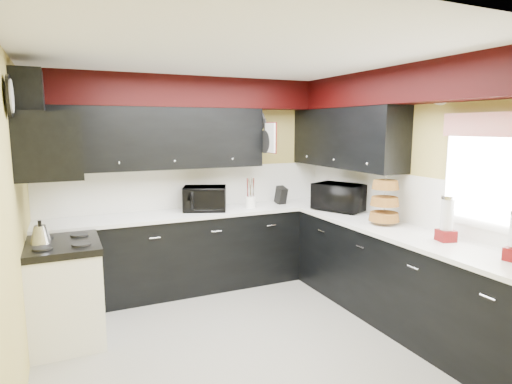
% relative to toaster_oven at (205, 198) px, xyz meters
% --- Properties ---
extents(ground, '(3.60, 3.60, 0.00)m').
position_rel_toaster_oven_xyz_m(ground, '(-0.07, -1.51, -1.08)').
color(ground, gray).
rests_on(ground, ground).
extents(wall_back, '(3.60, 0.06, 2.50)m').
position_rel_toaster_oven_xyz_m(wall_back, '(-0.07, 0.29, 0.17)').
color(wall_back, '#E0C666').
rests_on(wall_back, ground).
extents(wall_right, '(0.06, 3.60, 2.50)m').
position_rel_toaster_oven_xyz_m(wall_right, '(1.73, -1.51, 0.17)').
color(wall_right, '#E0C666').
rests_on(wall_right, ground).
extents(wall_left, '(0.06, 3.60, 2.50)m').
position_rel_toaster_oven_xyz_m(wall_left, '(-1.87, -1.51, 0.17)').
color(wall_left, '#E0C666').
rests_on(wall_left, ground).
extents(ceiling, '(3.60, 3.60, 0.06)m').
position_rel_toaster_oven_xyz_m(ceiling, '(-0.07, -1.51, 1.42)').
color(ceiling, white).
rests_on(ceiling, wall_back).
extents(cab_back, '(3.60, 0.60, 0.90)m').
position_rel_toaster_oven_xyz_m(cab_back, '(-0.07, -0.01, -0.63)').
color(cab_back, black).
rests_on(cab_back, ground).
extents(cab_right, '(0.60, 3.00, 0.90)m').
position_rel_toaster_oven_xyz_m(cab_right, '(1.43, -1.81, -0.63)').
color(cab_right, black).
rests_on(cab_right, ground).
extents(counter_back, '(3.62, 0.64, 0.04)m').
position_rel_toaster_oven_xyz_m(counter_back, '(-0.07, -0.01, -0.16)').
color(counter_back, white).
rests_on(counter_back, cab_back).
extents(counter_right, '(0.64, 3.02, 0.04)m').
position_rel_toaster_oven_xyz_m(counter_right, '(1.43, -1.81, -0.16)').
color(counter_right, white).
rests_on(counter_right, cab_right).
extents(splash_back, '(3.60, 0.02, 0.50)m').
position_rel_toaster_oven_xyz_m(splash_back, '(-0.07, 0.28, 0.11)').
color(splash_back, white).
rests_on(splash_back, counter_back).
extents(splash_right, '(0.02, 3.60, 0.50)m').
position_rel_toaster_oven_xyz_m(splash_right, '(1.72, -1.51, 0.11)').
color(splash_right, white).
rests_on(splash_right, counter_right).
extents(upper_back, '(2.60, 0.35, 0.70)m').
position_rel_toaster_oven_xyz_m(upper_back, '(-0.57, 0.11, 0.72)').
color(upper_back, black).
rests_on(upper_back, wall_back).
extents(upper_right, '(0.35, 1.80, 0.70)m').
position_rel_toaster_oven_xyz_m(upper_right, '(1.56, -0.61, 0.72)').
color(upper_right, black).
rests_on(upper_right, wall_right).
extents(soffit_back, '(3.60, 0.36, 0.35)m').
position_rel_toaster_oven_xyz_m(soffit_back, '(-0.07, 0.11, 1.24)').
color(soffit_back, black).
rests_on(soffit_back, wall_back).
extents(soffit_right, '(0.36, 3.24, 0.35)m').
position_rel_toaster_oven_xyz_m(soffit_right, '(1.55, -1.69, 1.24)').
color(soffit_right, black).
rests_on(soffit_right, wall_right).
extents(stove, '(0.60, 0.75, 0.86)m').
position_rel_toaster_oven_xyz_m(stove, '(-1.57, -0.76, -0.65)').
color(stove, white).
rests_on(stove, ground).
extents(cooktop, '(0.62, 0.77, 0.06)m').
position_rel_toaster_oven_xyz_m(cooktop, '(-1.57, -0.76, -0.19)').
color(cooktop, black).
rests_on(cooktop, stove).
extents(hood, '(0.50, 0.78, 0.55)m').
position_rel_toaster_oven_xyz_m(hood, '(-1.62, -0.76, 0.70)').
color(hood, black).
rests_on(hood, wall_left).
extents(hood_duct, '(0.24, 0.40, 0.40)m').
position_rel_toaster_oven_xyz_m(hood_duct, '(-1.75, -0.76, 1.12)').
color(hood_duct, black).
rests_on(hood_duct, wall_left).
extents(window, '(0.03, 0.86, 0.96)m').
position_rel_toaster_oven_xyz_m(window, '(1.72, -2.41, 0.47)').
color(window, white).
rests_on(window, wall_right).
extents(valance, '(0.04, 0.88, 0.20)m').
position_rel_toaster_oven_xyz_m(valance, '(1.66, -2.41, 0.87)').
color(valance, red).
rests_on(valance, wall_right).
extents(pan_top, '(0.03, 0.22, 0.40)m').
position_rel_toaster_oven_xyz_m(pan_top, '(0.75, 0.04, 0.92)').
color(pan_top, black).
rests_on(pan_top, upper_back).
extents(pan_mid, '(0.03, 0.28, 0.46)m').
position_rel_toaster_oven_xyz_m(pan_mid, '(0.75, -0.09, 0.67)').
color(pan_mid, black).
rests_on(pan_mid, upper_back).
extents(pan_low, '(0.03, 0.24, 0.42)m').
position_rel_toaster_oven_xyz_m(pan_low, '(0.75, 0.17, 0.64)').
color(pan_low, black).
rests_on(pan_low, upper_back).
extents(cut_board, '(0.03, 0.26, 0.35)m').
position_rel_toaster_oven_xyz_m(cut_board, '(0.76, -0.21, 0.72)').
color(cut_board, white).
rests_on(cut_board, upper_back).
extents(baskets, '(0.27, 0.27, 0.50)m').
position_rel_toaster_oven_xyz_m(baskets, '(1.45, -1.46, 0.10)').
color(baskets, brown).
rests_on(baskets, upper_right).
extents(clock, '(0.03, 0.30, 0.30)m').
position_rel_toaster_oven_xyz_m(clock, '(-1.84, -1.26, 1.07)').
color(clock, black).
rests_on(clock, wall_left).
extents(deco_plate, '(0.03, 0.24, 0.24)m').
position_rel_toaster_oven_xyz_m(deco_plate, '(1.70, -1.86, 1.17)').
color(deco_plate, white).
rests_on(deco_plate, wall_right).
extents(toaster_oven, '(0.62, 0.57, 0.29)m').
position_rel_toaster_oven_xyz_m(toaster_oven, '(0.00, 0.00, 0.00)').
color(toaster_oven, black).
rests_on(toaster_oven, counter_back).
extents(microwave, '(0.59, 0.69, 0.32)m').
position_rel_toaster_oven_xyz_m(microwave, '(1.47, -0.66, 0.02)').
color(microwave, black).
rests_on(microwave, counter_right).
extents(utensil_crock, '(0.15, 0.15, 0.14)m').
position_rel_toaster_oven_xyz_m(utensil_crock, '(0.57, -0.06, -0.08)').
color(utensil_crock, white).
rests_on(utensil_crock, counter_back).
extents(knife_block, '(0.11, 0.15, 0.22)m').
position_rel_toaster_oven_xyz_m(knife_block, '(1.03, 0.00, -0.03)').
color(knife_block, black).
rests_on(knife_block, counter_back).
extents(kettle, '(0.22, 0.22, 0.16)m').
position_rel_toaster_oven_xyz_m(kettle, '(-1.74, -0.72, -0.09)').
color(kettle, '#A9A9AD').
rests_on(kettle, cooktop).
extents(dispenser_a, '(0.16, 0.16, 0.37)m').
position_rel_toaster_oven_xyz_m(dispenser_a, '(1.49, -2.21, 0.04)').
color(dispenser_a, '#590505').
rests_on(dispenser_a, counter_right).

